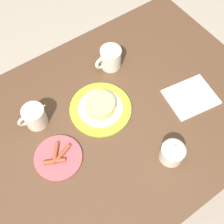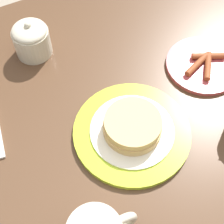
# 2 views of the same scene
# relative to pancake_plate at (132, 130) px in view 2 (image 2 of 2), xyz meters

# --- Properties ---
(ground_plane) EXTENTS (8.00, 8.00, 0.00)m
(ground_plane) POSITION_rel_pancake_plate_xyz_m (0.06, 0.06, -0.75)
(ground_plane) COLOR gray
(dining_table) EXTENTS (1.39, 0.86, 0.74)m
(dining_table) POSITION_rel_pancake_plate_xyz_m (0.06, 0.06, -0.13)
(dining_table) COLOR #4C3321
(dining_table) RESTS_ON ground_plane
(pancake_plate) EXTENTS (0.24, 0.24, 0.05)m
(pancake_plate) POSITION_rel_pancake_plate_xyz_m (0.00, 0.00, 0.00)
(pancake_plate) COLOR #AAC628
(pancake_plate) RESTS_ON dining_table
(side_plate_bacon) EXTENTS (0.17, 0.17, 0.02)m
(side_plate_bacon) POSITION_rel_pancake_plate_xyz_m (0.23, 0.08, -0.01)
(side_plate_bacon) COLOR #B2474C
(side_plate_bacon) RESTS_ON dining_table
(sugar_bowl) EXTENTS (0.08, 0.08, 0.09)m
(sugar_bowl) POSITION_rel_pancake_plate_xyz_m (-0.10, 0.30, 0.03)
(sugar_bowl) COLOR beige
(sugar_bowl) RESTS_ON dining_table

